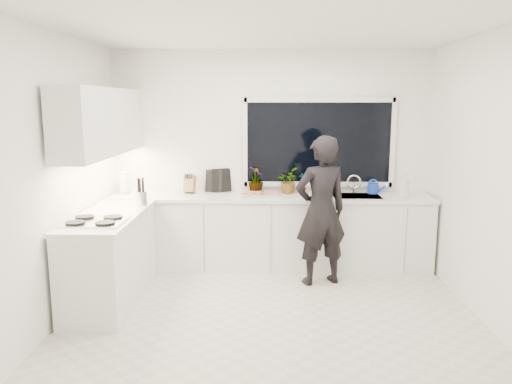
{
  "coord_description": "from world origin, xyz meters",
  "views": [
    {
      "loc": [
        -0.04,
        -4.59,
        2.05
      ],
      "look_at": [
        -0.16,
        0.4,
        1.15
      ],
      "focal_mm": 35.0,
      "sensor_mm": 36.0,
      "label": 1
    }
  ],
  "objects": [
    {
      "name": "soap_bottles",
      "position": [
        1.59,
        1.3,
        1.05
      ],
      "size": [
        0.16,
        0.16,
        0.3
      ],
      "color": "#D8BF66",
      "rests_on": "countertop_back"
    },
    {
      "name": "person",
      "position": [
        0.56,
        0.9,
        0.85
      ],
      "size": [
        0.72,
        0.59,
        1.69
      ],
      "primitive_type": "imported",
      "rotation": [
        0.0,
        0.0,
        3.48
      ],
      "color": "black",
      "rests_on": "floor"
    },
    {
      "name": "utensil_crock",
      "position": [
        -1.44,
        0.8,
        1.0
      ],
      "size": [
        0.14,
        0.14,
        0.16
      ],
      "primitive_type": "cylinder",
      "rotation": [
        0.0,
        0.0,
        -0.07
      ],
      "color": "silver",
      "rests_on": "countertop_left"
    },
    {
      "name": "countertop_left",
      "position": [
        -1.67,
        0.35,
        0.9
      ],
      "size": [
        0.62,
        1.6,
        0.04
      ],
      "primitive_type": "cube",
      "color": "silver",
      "rests_on": "base_cabinets_left"
    },
    {
      "name": "pizza",
      "position": [
        -0.13,
        1.42,
        0.95
      ],
      "size": [
        0.46,
        0.36,
        0.01
      ],
      "primitive_type": "cube",
      "rotation": [
        0.0,
        0.0,
        0.16
      ],
      "color": "#AE1B17",
      "rests_on": "pizza_tray"
    },
    {
      "name": "wall_left",
      "position": [
        -2.01,
        0.0,
        1.35
      ],
      "size": [
        0.02,
        3.5,
        2.7
      ],
      "primitive_type": "cube",
      "color": "white",
      "rests_on": "ground"
    },
    {
      "name": "floor",
      "position": [
        0.0,
        0.0,
        -0.01
      ],
      "size": [
        4.0,
        3.5,
        0.02
      ],
      "primitive_type": "cube",
      "color": "beige",
      "rests_on": "ground"
    },
    {
      "name": "herb_plants",
      "position": [
        0.17,
        1.61,
        1.08
      ],
      "size": [
        1.15,
        0.29,
        0.34
      ],
      "color": "#26662D",
      "rests_on": "countertop_back"
    },
    {
      "name": "watering_can",
      "position": [
        1.28,
        1.61,
        0.98
      ],
      "size": [
        0.15,
        0.15,
        0.13
      ],
      "primitive_type": "cylinder",
      "rotation": [
        0.0,
        0.0,
        0.1
      ],
      "color": "#1337B6",
      "rests_on": "countertop_back"
    },
    {
      "name": "picture_frame_small",
      "position": [
        -0.63,
        1.69,
        1.07
      ],
      "size": [
        0.24,
        0.12,
        0.3
      ],
      "primitive_type": "cube",
      "rotation": [
        0.0,
        0.0,
        0.41
      ],
      "color": "black",
      "rests_on": "countertop_back"
    },
    {
      "name": "sink",
      "position": [
        1.05,
        1.45,
        0.87
      ],
      "size": [
        0.58,
        0.42,
        0.14
      ],
      "primitive_type": "cube",
      "color": "silver",
      "rests_on": "countertop_back"
    },
    {
      "name": "ceiling",
      "position": [
        0.0,
        0.0,
        2.71
      ],
      "size": [
        4.0,
        3.5,
        0.02
      ],
      "primitive_type": "cube",
      "color": "white",
      "rests_on": "wall_back"
    },
    {
      "name": "faucet",
      "position": [
        1.05,
        1.65,
        1.03
      ],
      "size": [
        0.03,
        0.03,
        0.22
      ],
      "primitive_type": "cylinder",
      "color": "silver",
      "rests_on": "countertop_back"
    },
    {
      "name": "upper_cabinets",
      "position": [
        -1.79,
        0.7,
        1.85
      ],
      "size": [
        0.34,
        2.1,
        0.7
      ],
      "primitive_type": "cube",
      "color": "white",
      "rests_on": "wall_left"
    },
    {
      "name": "countertop_back",
      "position": [
        0.0,
        1.44,
        0.9
      ],
      "size": [
        3.94,
        0.62,
        0.04
      ],
      "primitive_type": "cube",
      "color": "silver",
      "rests_on": "base_cabinets_back"
    },
    {
      "name": "base_cabinets_back",
      "position": [
        0.0,
        1.45,
        0.44
      ],
      "size": [
        3.92,
        0.58,
        0.88
      ],
      "primitive_type": "cube",
      "color": "white",
      "rests_on": "floor"
    },
    {
      "name": "window",
      "position": [
        0.6,
        1.73,
        1.55
      ],
      "size": [
        1.8,
        0.02,
        1.0
      ],
      "primitive_type": "cube",
      "color": "black",
      "rests_on": "wall_back"
    },
    {
      "name": "pizza_tray",
      "position": [
        -0.13,
        1.42,
        0.94
      ],
      "size": [
        0.5,
        0.4,
        0.03
      ],
      "primitive_type": "cube",
      "rotation": [
        0.0,
        0.0,
        0.16
      ],
      "color": "silver",
      "rests_on": "countertop_back"
    },
    {
      "name": "stovetop",
      "position": [
        -1.69,
        -0.0,
        0.94
      ],
      "size": [
        0.56,
        0.48,
        0.03
      ],
      "primitive_type": "cube",
      "color": "black",
      "rests_on": "countertop_left"
    },
    {
      "name": "knife_block",
      "position": [
        -1.03,
        1.59,
        1.03
      ],
      "size": [
        0.14,
        0.12,
        0.22
      ],
      "primitive_type": "cube",
      "rotation": [
        0.0,
        0.0,
        -0.16
      ],
      "color": "olive",
      "rests_on": "countertop_back"
    },
    {
      "name": "wall_back",
      "position": [
        0.0,
        1.76,
        1.35
      ],
      "size": [
        4.0,
        0.02,
        2.7
      ],
      "primitive_type": "cube",
      "color": "white",
      "rests_on": "ground"
    },
    {
      "name": "base_cabinets_left",
      "position": [
        -1.67,
        0.35,
        0.44
      ],
      "size": [
        0.58,
        1.6,
        0.88
      ],
      "primitive_type": "cube",
      "color": "white",
      "rests_on": "floor"
    },
    {
      "name": "wall_right",
      "position": [
        2.01,
        0.0,
        1.35
      ],
      "size": [
        0.02,
        3.5,
        2.7
      ],
      "primitive_type": "cube",
      "color": "white",
      "rests_on": "ground"
    },
    {
      "name": "paper_towel_roll",
      "position": [
        -1.85,
        1.55,
        1.05
      ],
      "size": [
        0.13,
        0.13,
        0.26
      ],
      "primitive_type": "cylinder",
      "rotation": [
        0.0,
        0.0,
        -0.25
      ],
      "color": "white",
      "rests_on": "countertop_back"
    },
    {
      "name": "picture_frame_large",
      "position": [
        -0.73,
        1.69,
        1.06
      ],
      "size": [
        0.22,
        0.07,
        0.28
      ],
      "primitive_type": "cube",
      "rotation": [
        0.0,
        0.0,
        -0.22
      ],
      "color": "black",
      "rests_on": "countertop_back"
    }
  ]
}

